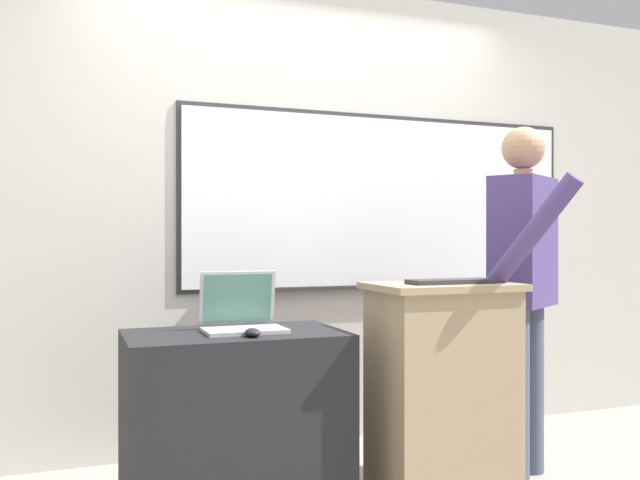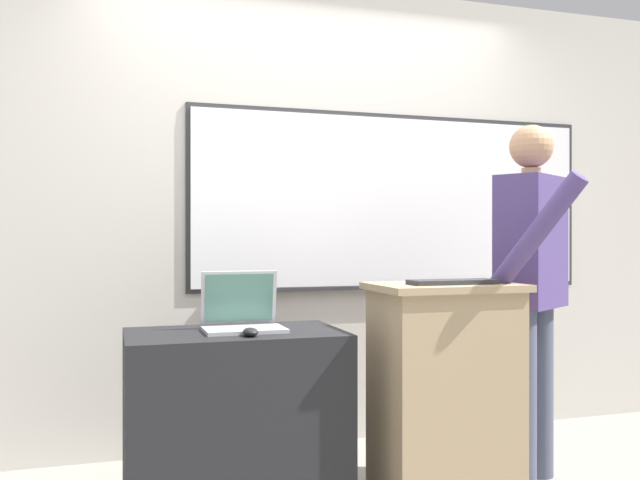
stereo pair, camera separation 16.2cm
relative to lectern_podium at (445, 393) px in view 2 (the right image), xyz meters
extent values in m
cube|color=beige|center=(-0.30, 1.07, 0.82)|extent=(6.40, 0.12, 2.60)
cube|color=#2D2D30|center=(0.21, 1.01, 0.89)|extent=(2.44, 0.02, 1.02)
cube|color=white|center=(0.21, 1.00, 0.89)|extent=(2.39, 0.02, 0.97)
cube|color=#2D2D30|center=(0.21, 0.99, 0.39)|extent=(2.15, 0.04, 0.02)
cube|color=tan|center=(0.00, 0.00, -0.02)|extent=(0.58, 0.40, 0.93)
cube|color=tan|center=(0.00, 0.00, 0.46)|extent=(0.63, 0.43, 0.03)
cube|color=black|center=(-0.89, 0.17, -0.10)|extent=(0.90, 0.54, 0.77)
cylinder|color=#474C60|center=(0.43, 0.06, -0.07)|extent=(0.13, 0.13, 0.83)
cylinder|color=#474C60|center=(0.61, 0.18, -0.07)|extent=(0.13, 0.13, 0.83)
cube|color=#473870|center=(0.52, 0.12, 0.66)|extent=(0.44, 0.39, 0.62)
cylinder|color=tan|center=(0.52, 0.12, 0.99)|extent=(0.09, 0.09, 0.04)
sphere|color=tan|center=(0.52, 0.12, 1.11)|extent=(0.21, 0.21, 0.21)
cylinder|color=#473870|center=(0.34, -0.18, 0.70)|extent=(0.31, 0.41, 0.52)
cylinder|color=#473870|center=(0.70, 0.24, 0.63)|extent=(0.08, 0.08, 0.59)
cube|color=#B7BABF|center=(-0.86, 0.14, 0.29)|extent=(0.34, 0.21, 0.02)
cube|color=#B7BABF|center=(-0.86, 0.27, 0.42)|extent=(0.33, 0.05, 0.23)
cube|color=#4C7A6B|center=(-0.86, 0.26, 0.42)|extent=(0.30, 0.03, 0.21)
cube|color=#2D2D30|center=(0.01, -0.05, 0.49)|extent=(0.38, 0.13, 0.02)
ellipsoid|color=black|center=(-0.86, 0.00, 0.30)|extent=(0.06, 0.10, 0.03)
camera|label=1|loc=(-1.55, -2.60, 0.67)|focal=38.00mm
camera|label=2|loc=(-1.40, -2.65, 0.67)|focal=38.00mm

